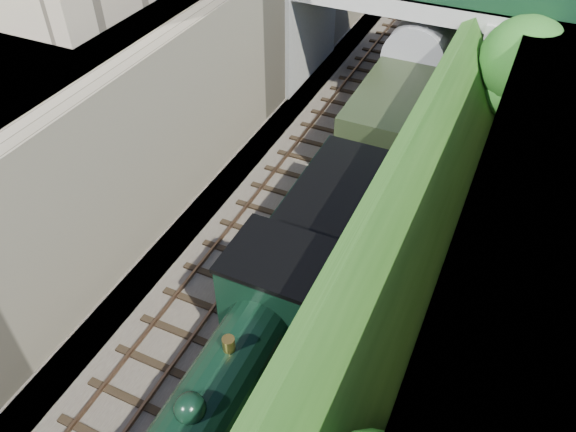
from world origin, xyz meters
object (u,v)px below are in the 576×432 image
(road_bridge, at_px, (425,23))
(locomotive, at_px, (230,385))
(tree, at_px, (527,64))
(tender, at_px, (332,222))

(road_bridge, relative_size, locomotive, 1.56)
(tree, height_order, locomotive, tree)
(road_bridge, distance_m, locomotive, 20.05)
(tree, distance_m, tender, 10.48)
(tree, relative_size, locomotive, 0.65)
(road_bridge, xyz_separation_m, tree, (4.97, -3.71, 0.57))
(road_bridge, relative_size, tree, 2.42)
(locomotive, bearing_deg, tender, 90.00)
(tender, bearing_deg, tree, 61.97)
(road_bridge, xyz_separation_m, tender, (0.26, -12.56, -2.46))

